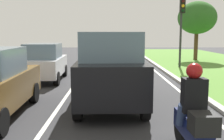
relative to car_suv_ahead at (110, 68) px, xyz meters
name	(u,v)px	position (x,y,z in m)	size (l,w,h in m)	color
ground_plane	(93,78)	(-0.87, 5.18, -1.17)	(60.00, 60.00, 0.00)	#2D2D30
lane_line_center	(79,78)	(-1.57, 5.18, -1.16)	(0.12, 32.00, 0.01)	silver
lane_line_right_edge	(163,78)	(2.73, 5.18, -1.16)	(0.12, 32.00, 0.01)	silver
curb_right	(173,76)	(3.23, 5.18, -1.11)	(0.24, 48.00, 0.12)	#9E9B93
car_suv_ahead	(110,68)	(0.00, 0.00, 0.00)	(2.05, 4.54, 2.28)	black
car_hatchback_far	(44,62)	(-3.11, 4.33, -0.28)	(1.83, 3.75, 1.78)	silver
motorcycle	(193,130)	(1.45, -3.73, -0.60)	(0.41, 1.90, 1.01)	#0C143F
rider_person	(193,94)	(1.44, -3.68, 0.02)	(0.50, 0.40, 1.16)	black
traffic_light_near_right	(182,19)	(4.57, 8.90, 1.99)	(0.32, 0.50, 4.69)	#2D2D2D
tree_roadside_far	(197,18)	(7.15, 13.83, 2.34)	(3.13, 3.13, 4.86)	#4C331E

